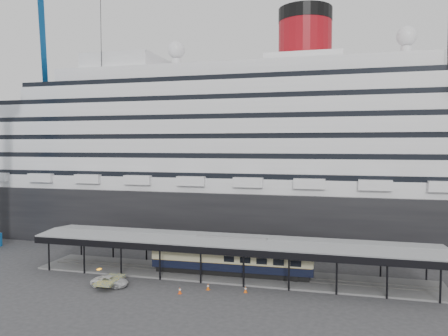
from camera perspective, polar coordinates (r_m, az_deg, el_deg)
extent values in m
plane|color=#313133|center=(57.92, -0.52, -15.28)|extent=(200.00, 200.00, 0.00)
cube|color=black|center=(87.27, 5.04, -5.69)|extent=(130.00, 30.00, 10.00)
cylinder|color=maroon|center=(87.44, 10.52, 15.66)|extent=(10.00, 10.00, 9.00)
cylinder|color=black|center=(88.74, 10.55, 18.96)|extent=(10.10, 10.10, 2.50)
sphere|color=silver|center=(93.11, -6.24, 15.09)|extent=(3.60, 3.60, 3.60)
sphere|color=silver|center=(88.02, 22.75, 15.59)|extent=(3.60, 3.60, 3.60)
cube|color=slate|center=(62.49, 0.72, -13.79)|extent=(56.00, 8.00, 0.24)
cube|color=slate|center=(61.78, 0.56, -13.83)|extent=(54.00, 0.08, 0.10)
cube|color=slate|center=(63.12, 0.89, -13.46)|extent=(54.00, 0.08, 0.10)
cube|color=black|center=(57.15, -0.39, -10.89)|extent=(56.00, 0.18, 0.90)
cube|color=black|center=(65.65, 1.69, -9.06)|extent=(56.00, 0.18, 0.90)
cube|color=slate|center=(61.22, 0.73, -9.25)|extent=(56.00, 9.00, 0.24)
cube|color=blue|center=(88.92, -22.65, 16.46)|extent=(12.92, 17.86, 16.80)
cylinder|color=black|center=(86.80, -15.62, 6.48)|extent=(0.12, 0.12, 47.21)
cylinder|color=black|center=(75.17, 27.02, 6.82)|extent=(0.12, 0.12, 47.21)
imported|color=silver|center=(59.76, -14.67, -14.14)|extent=(4.83, 2.41, 1.31)
cube|color=black|center=(62.29, 0.98, -13.38)|extent=(21.48, 2.93, 0.71)
cube|color=black|center=(62.04, 0.98, -12.57)|extent=(22.51, 3.36, 1.12)
cube|color=#C7BF8F|center=(61.72, 0.98, -11.47)|extent=(22.51, 3.40, 1.33)
cube|color=black|center=(61.51, 0.98, -10.69)|extent=(22.51, 3.36, 0.41)
cube|color=#CF560B|center=(56.88, -2.09, -15.61)|extent=(0.53, 0.53, 0.03)
cone|color=#CF560B|center=(56.75, -2.09, -15.21)|extent=(0.45, 0.45, 0.82)
cylinder|color=white|center=(56.73, -2.09, -15.13)|extent=(0.26, 0.26, 0.16)
cube|color=#E7480C|center=(55.79, -5.79, -16.00)|extent=(0.44, 0.44, 0.03)
cone|color=#E7480C|center=(55.65, -5.79, -15.60)|extent=(0.37, 0.37, 0.82)
cylinder|color=white|center=(55.63, -5.79, -15.52)|extent=(0.26, 0.26, 0.16)
cube|color=#E0580C|center=(55.99, 2.82, -15.92)|extent=(0.50, 0.50, 0.03)
cone|color=#E0580C|center=(55.86, 2.83, -15.54)|extent=(0.42, 0.42, 0.78)
cylinder|color=white|center=(55.84, 2.83, -15.47)|extent=(0.25, 0.25, 0.15)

